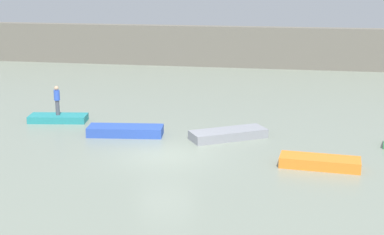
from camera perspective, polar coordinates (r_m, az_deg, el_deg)
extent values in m
plane|color=gray|center=(25.28, -2.73, -3.85)|extent=(120.00, 120.00, 0.00)
cube|color=#666056|center=(49.26, 3.90, 7.22)|extent=(80.00, 1.20, 3.52)
cube|color=teal|center=(31.74, -13.48, -0.07)|extent=(3.29, 1.67, 0.38)
cube|color=#2B4CAD|center=(28.43, -6.80, -1.35)|extent=(3.89, 1.70, 0.48)
cube|color=gray|center=(27.75, 3.72, -1.71)|extent=(3.91, 3.09, 0.44)
cube|color=orange|center=(24.23, 12.89, -4.47)|extent=(3.41, 1.41, 0.45)
cylinder|color=#4C4C56|center=(31.60, -13.54, 0.99)|extent=(0.22, 0.22, 0.83)
cylinder|color=blue|center=(31.45, -13.61, 2.23)|extent=(0.32, 0.32, 0.56)
sphere|color=tan|center=(31.37, -13.66, 2.93)|extent=(0.24, 0.24, 0.24)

